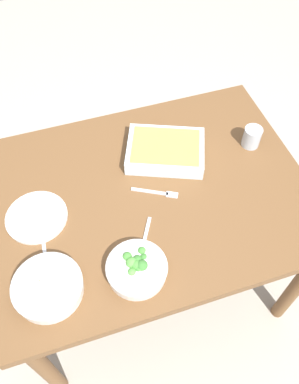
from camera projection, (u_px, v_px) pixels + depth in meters
The scene contains 10 objects.
ground_plane at pixel (150, 273), 2.08m from camera, with size 6.00×6.00×0.00m, color #B2A899.
dining_table at pixel (150, 205), 1.55m from camera, with size 1.20×0.90×0.74m.
stew_bowl at pixel (48, 287), 1.23m from camera, with size 0.22×0.22×0.06m.
broccoli_bowl at pixel (137, 268), 1.26m from camera, with size 0.20×0.20×0.07m.
baking_dish at pixel (165, 150), 1.55m from camera, with size 0.36×0.32×0.06m.
drink_cup at pixel (252, 138), 1.59m from camera, with size 0.07×0.07×0.08m.
side_plate at pixel (37, 217), 1.41m from camera, with size 0.22×0.22×0.01m, color silver.
spoon_by_stew at pixel (45, 258), 1.32m from camera, with size 0.03×0.18×0.01m.
spoon_by_broccoli at pixel (143, 245), 1.34m from camera, with size 0.10×0.16×0.01m.
fork_on_table at pixel (158, 193), 1.47m from camera, with size 0.16×0.10×0.01m.
Camera 1 is at (0.26, 0.82, 1.94)m, focal length 36.91 mm.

